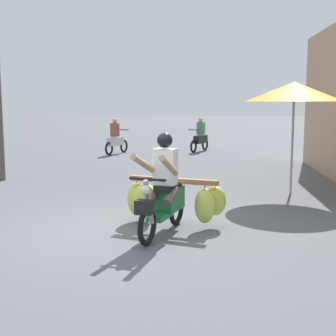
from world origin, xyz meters
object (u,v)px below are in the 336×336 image
(motorbike_main_loaded, at_px, (165,196))
(market_umbrella_near_shop, at_px, (294,92))
(motorbike_distant_ahead_left, at_px, (200,138))
(motorbike_distant_ahead_right, at_px, (116,140))

(motorbike_main_loaded, bearing_deg, market_umbrella_near_shop, 49.43)
(motorbike_main_loaded, distance_m, motorbike_distant_ahead_left, 11.83)
(motorbike_distant_ahead_right, bearing_deg, market_umbrella_near_shop, -54.67)
(motorbike_main_loaded, distance_m, market_umbrella_near_shop, 4.27)
(motorbike_main_loaded, bearing_deg, motorbike_distant_ahead_right, 105.06)
(motorbike_main_loaded, height_order, motorbike_distant_ahead_right, motorbike_main_loaded)
(motorbike_distant_ahead_left, bearing_deg, market_umbrella_near_shop, -76.69)
(motorbike_distant_ahead_left, relative_size, market_umbrella_near_shop, 0.61)
(market_umbrella_near_shop, bearing_deg, motorbike_distant_ahead_left, 103.31)
(market_umbrella_near_shop, bearing_deg, motorbike_distant_ahead_right, 125.33)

